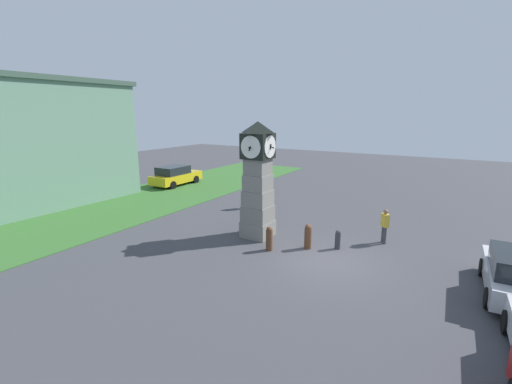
# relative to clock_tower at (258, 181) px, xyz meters

# --- Properties ---
(ground_plane) EXTENTS (76.80, 76.80, 0.00)m
(ground_plane) POSITION_rel_clock_tower_xyz_m (-1.07, -3.81, -2.71)
(ground_plane) COLOR #424247
(clock_tower) EXTENTS (1.63, 1.67, 5.45)m
(clock_tower) POSITION_rel_clock_tower_xyz_m (0.00, 0.00, 0.00)
(clock_tower) COLOR gray
(clock_tower) RESTS_ON ground_plane
(bollard_near_tower) EXTENTS (0.29, 0.29, 1.07)m
(bollard_near_tower) POSITION_rel_clock_tower_xyz_m (-1.27, -1.32, -2.16)
(bollard_near_tower) COLOR brown
(bollard_near_tower) RESTS_ON ground_plane
(bollard_mid_row) EXTENTS (0.32, 0.32, 1.11)m
(bollard_mid_row) POSITION_rel_clock_tower_xyz_m (-0.21, -2.68, -2.14)
(bollard_mid_row) COLOR brown
(bollard_mid_row) RESTS_ON ground_plane
(bollard_far_row) EXTENTS (0.24, 0.24, 0.86)m
(bollard_far_row) POSITION_rel_clock_tower_xyz_m (0.41, -3.81, -2.27)
(bollard_far_row) COLOR #333338
(bollard_far_row) RESTS_ON ground_plane
(car_far_lot) EXTENTS (4.41, 2.01, 1.60)m
(car_far_lot) POSITION_rel_clock_tower_xyz_m (6.75, 11.82, -1.90)
(car_far_lot) COLOR gold
(car_far_lot) RESTS_ON ground_plane
(pedestrian_near_bench) EXTENTS (0.35, 0.45, 1.79)m
(pedestrian_near_bench) POSITION_rel_clock_tower_xyz_m (4.10, 2.85, -1.68)
(pedestrian_near_bench) COLOR red
(pedestrian_near_bench) RESTS_ON ground_plane
(pedestrian_crossing_lot) EXTENTS (0.47, 0.42, 1.60)m
(pedestrian_crossing_lot) POSITION_rel_clock_tower_xyz_m (2.16, -5.41, -1.80)
(pedestrian_crossing_lot) COLOR #3F3F47
(pedestrian_crossing_lot) RESTS_ON ground_plane
(grass_verge_far) EXTENTS (46.08, 7.99, 0.04)m
(grass_verge_far) POSITION_rel_clock_tower_xyz_m (-2.90, 10.27, -2.69)
(grass_verge_far) COLOR #386B2D
(grass_verge_far) RESTS_ON ground_plane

